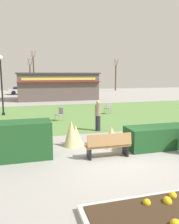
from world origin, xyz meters
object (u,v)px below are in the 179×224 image
(tree_right_bg, at_px, (30,77))
(person_strolling, at_px, (98,115))
(lamppost_far, at_px, (1,78))
(tree_center_bg, at_px, (34,73))
(cafe_chair_west, at_px, (108,107))
(tree_left_bg, at_px, (116,77))
(parked_car_west_slot, at_px, (22,90))
(parked_car_center_slot, at_px, (56,90))
(food_kiosk, at_px, (57,86))
(cafe_chair_east, at_px, (60,113))
(park_bench, at_px, (108,145))

(tree_right_bg, bearing_deg, person_strolling, -84.78)
(lamppost_far, height_order, tree_center_bg, tree_center_bg)
(tree_center_bg, bearing_deg, tree_right_bg, -144.55)
(cafe_chair_west, relative_size, person_strolling, 0.53)
(cafe_chair_west, distance_m, person_strolling, 5.53)
(lamppost_far, xyz_separation_m, tree_left_bg, (18.44, 22.58, -0.20))
(parked_car_west_slot, bearing_deg, tree_right_bg, 73.08)
(parked_car_center_slot, bearing_deg, lamppost_far, -108.85)
(lamppost_far, distance_m, tree_right_bg, 24.12)
(cafe_chair_west, xyz_separation_m, parked_car_west_slot, (-6.75, 20.72, 0.12))
(food_kiosk, xyz_separation_m, cafe_chair_east, (-1.71, -13.49, -1.13))
(food_kiosk, xyz_separation_m, tree_right_bg, (-2.89, 13.80, 0.93))
(lamppost_far, height_order, cafe_chair_east, lamppost_far)
(person_strolling, distance_m, parked_car_west_slot, 26.02)
(parked_car_west_slot, bearing_deg, tree_center_bg, 68.41)
(cafe_chair_west, relative_size, cafe_chair_east, 1.00)
(parked_car_center_slot, xyz_separation_m, tree_left_bg, (11.94, 3.56, 1.98))
(parked_car_west_slot, height_order, tree_center_bg, tree_center_bg)
(park_bench, distance_m, food_kiosk, 20.92)
(parked_car_west_slot, xyz_separation_m, parked_car_center_slot, (5.31, 0.00, 0.00))
(food_kiosk, bearing_deg, person_strolling, -90.32)
(park_bench, distance_m, tree_right_bg, 34.79)
(park_bench, height_order, tree_left_bg, tree_left_bg)
(tree_center_bg, bearing_deg, park_bench, -87.92)
(food_kiosk, relative_size, cafe_chair_east, 10.97)
(parked_car_center_slot, bearing_deg, tree_right_bg, 127.55)
(cafe_chair_west, relative_size, tree_center_bg, 0.12)
(lamppost_far, height_order, parked_car_center_slot, lamppost_far)
(park_bench, height_order, parked_car_center_slot, parked_car_center_slot)
(cafe_chair_west, distance_m, tree_right_bg, 26.28)
(park_bench, bearing_deg, cafe_chair_west, 69.65)
(tree_right_bg, bearing_deg, cafe_chair_west, -78.46)
(food_kiosk, relative_size, cafe_chair_west, 10.97)
(person_strolling, bearing_deg, parked_car_center_slot, 30.14)
(person_strolling, relative_size, tree_center_bg, 0.23)
(cafe_chair_west, xyz_separation_m, cafe_chair_east, (-4.06, -1.62, 0.00))
(lamppost_far, height_order, person_strolling, lamppost_far)
(lamppost_far, bearing_deg, cafe_chair_west, -12.11)
(lamppost_far, distance_m, tree_left_bg, 29.15)
(lamppost_far, bearing_deg, parked_car_center_slot, 71.15)
(food_kiosk, bearing_deg, lamppost_far, -118.76)
(park_bench, relative_size, lamppost_far, 0.38)
(park_bench, bearing_deg, person_strolling, 77.54)
(parked_car_west_slot, distance_m, tree_left_bg, 17.73)
(food_kiosk, distance_m, tree_left_bg, 17.89)
(parked_car_center_slot, bearing_deg, cafe_chair_east, -96.69)
(person_strolling, bearing_deg, park_bench, -160.07)
(food_kiosk, distance_m, cafe_chair_west, 12.15)
(parked_car_west_slot, bearing_deg, parked_car_center_slot, 0.04)
(food_kiosk, height_order, parked_car_west_slot, food_kiosk)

